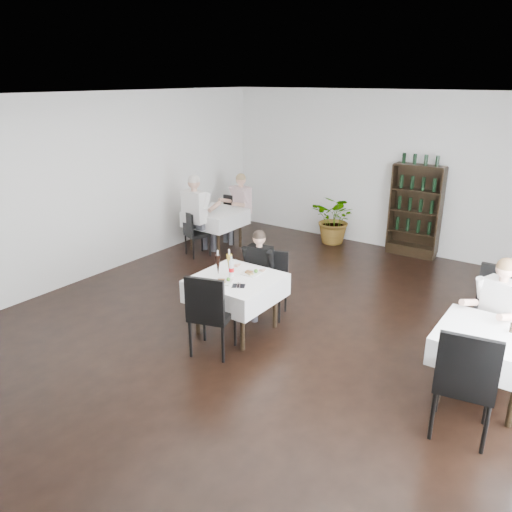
{
  "coord_description": "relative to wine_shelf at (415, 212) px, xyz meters",
  "views": [
    {
      "loc": [
        3.33,
        -4.74,
        3.21
      ],
      "look_at": [
        -0.13,
        0.2,
        1.04
      ],
      "focal_mm": 35.0,
      "sensor_mm": 36.0,
      "label": 1
    }
  ],
  "objects": [
    {
      "name": "room_shell",
      "position": [
        -0.6,
        -4.31,
        0.65
      ],
      "size": [
        9.0,
        9.0,
        9.0
      ],
      "color": "black",
      "rests_on": "ground"
    },
    {
      "name": "wine_shelf",
      "position": [
        0.0,
        0.0,
        0.0
      ],
      "size": [
        0.9,
        0.28,
        1.75
      ],
      "color": "black",
      "rests_on": "ground"
    },
    {
      "name": "main_table",
      "position": [
        -0.9,
        -4.31,
        -0.23
      ],
      "size": [
        1.03,
        1.03,
        0.77
      ],
      "color": "black",
      "rests_on": "ground"
    },
    {
      "name": "left_table",
      "position": [
        -3.3,
        -1.81,
        -0.23
      ],
      "size": [
        0.98,
        0.98,
        0.77
      ],
      "color": "black",
      "rests_on": "ground"
    },
    {
      "name": "right_table",
      "position": [
        2.1,
        -4.01,
        -0.23
      ],
      "size": [
        0.98,
        0.98,
        0.77
      ],
      "color": "black",
      "rests_on": "ground"
    },
    {
      "name": "potted_tree",
      "position": [
        -1.52,
        -0.18,
        -0.34
      ],
      "size": [
        0.95,
        0.84,
        1.01
      ],
      "primitive_type": "imported",
      "rotation": [
        0.0,
        0.0,
        -0.05
      ],
      "color": "#295D1F",
      "rests_on": "ground"
    },
    {
      "name": "main_chair_far",
      "position": [
        -0.81,
        -3.61,
        -0.32
      ],
      "size": [
        0.53,
        0.53,
        0.92
      ],
      "color": "black",
      "rests_on": "ground"
    },
    {
      "name": "main_chair_near",
      "position": [
        -0.79,
        -4.99,
        -0.24
      ],
      "size": [
        0.6,
        0.61,
        1.06
      ],
      "color": "black",
      "rests_on": "ground"
    },
    {
      "name": "left_chair_far",
      "position": [
        -3.36,
        -1.26,
        -0.32
      ],
      "size": [
        0.5,
        0.5,
        0.93
      ],
      "color": "black",
      "rests_on": "ground"
    },
    {
      "name": "left_chair_near",
      "position": [
        -3.34,
        -2.41,
        -0.35
      ],
      "size": [
        0.52,
        0.52,
        0.86
      ],
      "color": "black",
      "rests_on": "ground"
    },
    {
      "name": "right_chair_far",
      "position": [
        2.02,
        -3.15,
        -0.19
      ],
      "size": [
        0.53,
        0.53,
        1.15
      ],
      "color": "black",
      "rests_on": "ground"
    },
    {
      "name": "right_chair_near",
      "position": [
        2.07,
        -4.81,
        -0.2
      ],
      "size": [
        0.6,
        0.6,
        1.14
      ],
      "color": "black",
      "rests_on": "ground"
    },
    {
      "name": "diner_main",
      "position": [
        -0.97,
        -3.73,
        -0.13
      ],
      "size": [
        0.49,
        0.5,
        1.23
      ],
      "color": "#393940",
      "rests_on": "ground"
    },
    {
      "name": "diner_left_far",
      "position": [
        -3.21,
        -1.19,
        -0.04
      ],
      "size": [
        0.58,
        0.62,
        1.4
      ],
      "color": "#393940",
      "rests_on": "ground"
    },
    {
      "name": "diner_left_near",
      "position": [
        -3.32,
        -2.3,
        0.05
      ],
      "size": [
        0.59,
        0.59,
        1.55
      ],
      "color": "#393940",
      "rests_on": "ground"
    },
    {
      "name": "diner_right_far",
      "position": [
        2.04,
        -3.45,
        -0.05
      ],
      "size": [
        0.6,
        0.64,
        1.38
      ],
      "color": "#393940",
      "rests_on": "ground"
    },
    {
      "name": "plate_far",
      "position": [
        -0.8,
        -4.11,
        -0.06
      ],
      "size": [
        0.22,
        0.22,
        0.07
      ],
      "color": "white",
      "rests_on": "main_table"
    },
    {
      "name": "plate_near",
      "position": [
        -0.92,
        -4.54,
        -0.06
      ],
      "size": [
        0.27,
        0.27,
        0.07
      ],
      "color": "white",
      "rests_on": "main_table"
    },
    {
      "name": "pilsner_dark",
      "position": [
        -1.14,
        -4.38,
        0.06
      ],
      "size": [
        0.08,
        0.08,
        0.34
      ],
      "color": "black",
      "rests_on": "main_table"
    },
    {
      "name": "pilsner_lager",
      "position": [
        -1.04,
        -4.27,
        0.06
      ],
      "size": [
        0.08,
        0.08,
        0.34
      ],
      "color": "gold",
      "rests_on": "main_table"
    },
    {
      "name": "coke_bottle",
      "position": [
        -0.97,
        -4.33,
        0.03
      ],
      "size": [
        0.07,
        0.07,
        0.27
      ],
      "color": "silver",
      "rests_on": "main_table"
    },
    {
      "name": "napkin_cutlery",
      "position": [
        -0.7,
        -4.53,
        -0.07
      ],
      "size": [
        0.2,
        0.18,
        0.02
      ],
      "color": "black",
      "rests_on": "main_table"
    },
    {
      "name": "pepper_mill",
      "position": [
        2.27,
        -3.89,
        -0.02
      ],
      "size": [
        0.05,
        0.05,
        0.1
      ],
      "primitive_type": "cylinder",
      "rotation": [
        0.0,
        0.0,
        0.37
      ],
      "color": "black",
      "rests_on": "right_table"
    }
  ]
}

